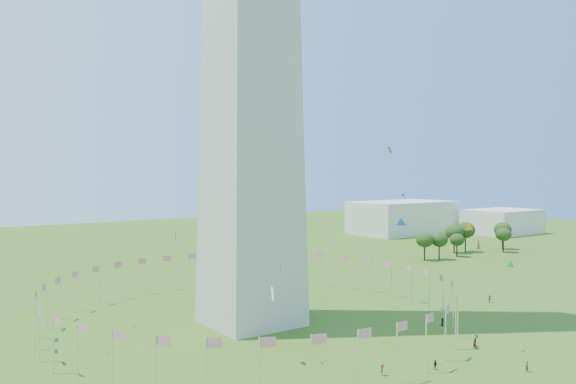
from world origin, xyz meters
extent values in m
cylinder|color=silver|center=(40.00, 50.00, 4.50)|extent=(0.24, 0.24, 9.00)
cylinder|color=silver|center=(39.39, 56.95, 4.50)|extent=(0.24, 0.24, 9.00)
cylinder|color=silver|center=(37.59, 63.68, 4.50)|extent=(0.24, 0.24, 9.00)
cylinder|color=silver|center=(34.64, 70.00, 4.50)|extent=(0.24, 0.24, 9.00)
cylinder|color=silver|center=(30.64, 75.71, 4.50)|extent=(0.24, 0.24, 9.00)
cylinder|color=silver|center=(25.71, 80.64, 4.50)|extent=(0.24, 0.24, 9.00)
cylinder|color=silver|center=(20.00, 84.64, 4.50)|extent=(0.24, 0.24, 9.00)
cylinder|color=silver|center=(13.68, 87.59, 4.50)|extent=(0.24, 0.24, 9.00)
cylinder|color=silver|center=(6.95, 89.39, 4.50)|extent=(0.24, 0.24, 9.00)
cylinder|color=silver|center=(0.00, 90.00, 4.50)|extent=(0.24, 0.24, 9.00)
cylinder|color=silver|center=(-6.95, 89.39, 4.50)|extent=(0.24, 0.24, 9.00)
cylinder|color=silver|center=(-13.68, 87.59, 4.50)|extent=(0.24, 0.24, 9.00)
cylinder|color=silver|center=(-20.00, 84.64, 4.50)|extent=(0.24, 0.24, 9.00)
cylinder|color=silver|center=(-25.71, 80.64, 4.50)|extent=(0.24, 0.24, 9.00)
cylinder|color=silver|center=(-30.64, 75.71, 4.50)|extent=(0.24, 0.24, 9.00)
cylinder|color=silver|center=(-34.64, 70.00, 4.50)|extent=(0.24, 0.24, 9.00)
cylinder|color=silver|center=(-37.59, 63.68, 4.50)|extent=(0.24, 0.24, 9.00)
cylinder|color=silver|center=(-39.39, 56.95, 4.50)|extent=(0.24, 0.24, 9.00)
cylinder|color=silver|center=(-40.00, 50.00, 4.50)|extent=(0.24, 0.24, 9.00)
cylinder|color=silver|center=(-39.39, 43.05, 4.50)|extent=(0.24, 0.24, 9.00)
cylinder|color=silver|center=(-37.59, 36.32, 4.50)|extent=(0.24, 0.24, 9.00)
cylinder|color=silver|center=(-34.64, 30.00, 4.50)|extent=(0.24, 0.24, 9.00)
cylinder|color=silver|center=(-30.64, 24.29, 4.50)|extent=(0.24, 0.24, 9.00)
cylinder|color=silver|center=(-25.71, 19.36, 4.50)|extent=(0.24, 0.24, 9.00)
cylinder|color=silver|center=(-20.00, 15.36, 4.50)|extent=(0.24, 0.24, 9.00)
cylinder|color=silver|center=(-13.68, 12.41, 4.50)|extent=(0.24, 0.24, 9.00)
cylinder|color=silver|center=(-6.95, 10.61, 4.50)|extent=(0.24, 0.24, 9.00)
cylinder|color=silver|center=(0.00, 10.00, 4.50)|extent=(0.24, 0.24, 9.00)
cylinder|color=silver|center=(6.95, 10.61, 4.50)|extent=(0.24, 0.24, 9.00)
cylinder|color=silver|center=(13.68, 12.41, 4.50)|extent=(0.24, 0.24, 9.00)
cylinder|color=silver|center=(20.00, 15.36, 4.50)|extent=(0.24, 0.24, 9.00)
cylinder|color=silver|center=(25.71, 19.36, 4.50)|extent=(0.24, 0.24, 9.00)
cylinder|color=silver|center=(30.64, 24.29, 4.50)|extent=(0.24, 0.24, 9.00)
cylinder|color=silver|center=(34.64, 30.00, 4.50)|extent=(0.24, 0.24, 9.00)
cylinder|color=silver|center=(37.59, 36.32, 4.50)|extent=(0.24, 0.24, 9.00)
cylinder|color=silver|center=(39.39, 43.05, 4.50)|extent=(0.24, 0.24, 9.00)
cube|color=beige|center=(150.00, 150.00, 8.00)|extent=(50.00, 30.00, 16.00)
cube|color=beige|center=(190.00, 120.00, 6.00)|extent=(35.00, 25.00, 12.00)
imported|color=black|center=(9.21, 10.65, 0.77)|extent=(0.88, 0.94, 1.53)
imported|color=#17391E|center=(19.98, 2.01, 0.83)|extent=(0.63, 0.72, 1.67)
imported|color=black|center=(29.96, 26.34, 0.82)|extent=(0.90, 0.71, 1.65)
imported|color=#591418|center=(0.80, 13.68, 0.85)|extent=(1.21, 1.23, 1.71)
imported|color=maroon|center=(22.94, 13.46, 0.94)|extent=(1.07, 0.93, 1.89)
imported|color=#36184A|center=(55.00, 33.06, 0.88)|extent=(0.73, 1.18, 1.75)
plane|color=orange|center=(30.72, 20.91, 20.08)|extent=(1.84, 1.16, 2.14)
plane|color=orange|center=(-33.41, 11.31, 23.56)|extent=(0.81, 1.29, 1.51)
plane|color=yellow|center=(-28.00, 66.37, 22.03)|extent=(0.78, 1.26, 1.49)
plane|color=red|center=(-8.73, 26.89, 15.41)|extent=(0.95, 0.74, 1.20)
plane|color=green|center=(18.51, 29.74, 34.78)|extent=(1.66, 0.74, 1.50)
plane|color=green|center=(32.90, 50.15, 26.56)|extent=(0.26, 1.30, 1.29)
plane|color=green|center=(41.62, 19.06, 12.09)|extent=(1.22, 0.99, 1.56)
plane|color=white|center=(-9.73, 27.63, 11.23)|extent=(1.73, 1.56, 2.24)
plane|color=orange|center=(-31.65, 48.51, 5.00)|extent=(1.67, 1.77, 1.66)
plane|color=blue|center=(40.35, 46.78, 25.14)|extent=(0.97, 0.20, 0.97)
plane|color=yellow|center=(22.07, 12.44, 18.18)|extent=(2.04, 0.85, 2.05)
plane|color=blue|center=(13.68, 22.22, 21.70)|extent=(1.31, 2.11, 1.99)
ellipsoid|color=#294A18|center=(91.57, 84.53, 4.79)|extent=(6.13, 6.13, 9.57)
ellipsoid|color=#294A18|center=(97.05, 82.75, 4.72)|extent=(6.04, 6.04, 9.44)
ellipsoid|color=#294A18|center=(107.64, 83.47, 4.13)|extent=(5.29, 5.29, 8.26)
ellipsoid|color=#294A18|center=(114.14, 89.81, 5.34)|extent=(6.83, 6.83, 10.68)
ellipsoid|color=#294A18|center=(120.30, 89.41, 5.62)|extent=(7.20, 7.20, 11.25)
ellipsoid|color=#294A18|center=(131.21, 80.35, 4.61)|extent=(5.90, 5.90, 9.22)
ellipsoid|color=#294A18|center=(138.73, 85.72, 5.28)|extent=(6.76, 6.76, 10.56)
camera|label=1|loc=(-58.82, -46.07, 30.53)|focal=35.00mm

